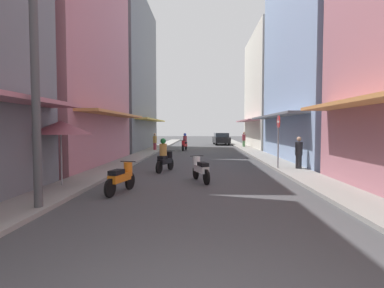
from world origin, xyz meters
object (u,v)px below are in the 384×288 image
motorbike_white (200,169)px  pedestrian_crossing (155,142)px  utility_pole (35,78)px  motorbike_black (165,157)px  motorbike_red (185,143)px  vendor_umbrella (61,128)px  parked_car (221,139)px  street_sign_no_entry (278,135)px  pedestrian_foreground (244,140)px  pedestrian_midway (299,154)px  motorbike_orange (121,177)px

motorbike_white → pedestrian_crossing: (-4.16, 15.31, 0.29)m
motorbike_white → utility_pole: size_ratio=0.27×
motorbike_black → motorbike_red: bearing=89.5°
utility_pole → vendor_umbrella: bearing=104.6°
parked_car → vendor_umbrella: bearing=-104.4°
pedestrian_crossing → utility_pole: size_ratio=0.25×
motorbike_black → utility_pole: bearing=-108.0°
vendor_umbrella → pedestrian_crossing: bearing=88.3°
vendor_umbrella → street_sign_no_entry: street_sign_no_entry is taller
pedestrian_foreground → motorbike_white: bearing=-102.1°
motorbike_black → motorbike_red: same height
motorbike_black → pedestrian_midway: size_ratio=1.07×
motorbike_red → motorbike_orange: bearing=-92.9°
motorbike_white → street_sign_no_entry: (3.73, 3.29, 1.21)m
pedestrian_foreground → vendor_umbrella: size_ratio=0.72×
motorbike_orange → pedestrian_foreground: pedestrian_foreground is taller
motorbike_white → pedestrian_crossing: pedestrian_crossing is taller
motorbike_black → utility_pole: utility_pole is taller
pedestrian_crossing → street_sign_no_entry: 14.41m
pedestrian_midway → vendor_umbrella: size_ratio=0.71×
utility_pole → motorbike_black: bearing=72.0°
motorbike_red → pedestrian_midway: size_ratio=1.10×
motorbike_red → motorbike_white: 16.07m
motorbike_orange → motorbike_white: size_ratio=1.02×
pedestrian_crossing → motorbike_orange: bearing=-84.5°
pedestrian_foreground → utility_pole: bearing=-108.7°
vendor_umbrella → pedestrian_foreground: bearing=67.4°
motorbike_black → pedestrian_crossing: pedestrian_crossing is taller
pedestrian_midway → utility_pole: 11.64m
motorbike_black → motorbike_red: (0.12, 13.41, 0.00)m
motorbike_black → motorbike_orange: size_ratio=0.98×
parked_car → pedestrian_crossing: 12.28m
parked_car → street_sign_no_entry: (1.41, -22.45, 0.98)m
vendor_umbrella → motorbike_black: bearing=53.9°
parked_car → pedestrian_crossing: bearing=-121.8°
parked_car → vendor_umbrella: size_ratio=1.84×
pedestrian_crossing → pedestrian_midway: size_ratio=0.97×
motorbike_black → motorbike_orange: (-0.79, -4.68, -0.20)m
street_sign_no_entry → vendor_umbrella: bearing=-150.3°
parked_car → utility_pole: (-6.25, -30.08, 2.51)m
parked_car → motorbike_black: bearing=-99.8°
motorbike_red → parked_car: motorbike_red is taller
motorbike_orange → pedestrian_crossing: (-1.68, 17.42, 0.29)m
motorbike_orange → motorbike_white: bearing=40.4°
motorbike_orange → motorbike_white: same height
pedestrian_crossing → utility_pole: (0.23, -19.65, 2.46)m
motorbike_white → parked_car: parked_car is taller
vendor_umbrella → street_sign_no_entry: 9.68m
utility_pole → street_sign_no_entry: bearing=44.9°
motorbike_white → parked_car: bearing=84.8°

